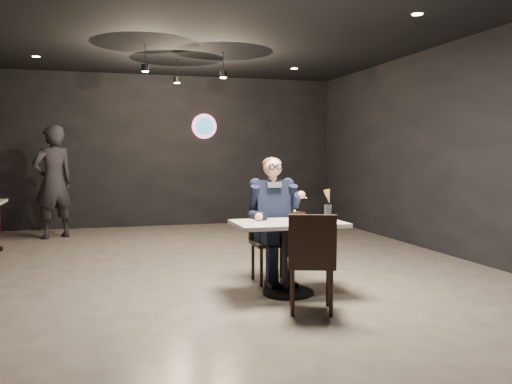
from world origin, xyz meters
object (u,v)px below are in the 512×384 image
object	(u,v)px
chair_far	(272,241)
passerby	(53,182)
main_table	(288,258)
sundae_glass	(328,213)
seated_man	(272,218)
chair_near	(311,261)

from	to	relation	value
chair_far	passerby	xyz separation A→B (m)	(-2.60, 4.08, 0.50)
chair_far	main_table	bearing A→B (deg)	-90.00
main_table	passerby	size ratio (longest dim) A/B	0.57
sundae_glass	seated_man	bearing A→B (deg)	123.06
main_table	passerby	distance (m)	5.35
chair_far	seated_man	distance (m)	0.26
main_table	sundae_glass	distance (m)	0.62
main_table	sundae_glass	bearing A→B (deg)	-10.12
chair_far	sundae_glass	size ratio (longest dim) A/B	5.38
seated_man	chair_far	bearing A→B (deg)	0.00
seated_man	main_table	bearing A→B (deg)	-90.00
chair_near	sundae_glass	xyz separation A→B (m)	(0.41, 0.56, 0.38)
chair_far	passerby	distance (m)	4.87
main_table	chair_far	size ratio (longest dim) A/B	1.20
chair_near	seated_man	size ratio (longest dim) A/B	0.64
main_table	chair_near	distance (m)	0.63
seated_man	sundae_glass	size ratio (longest dim) A/B	8.42
main_table	chair_near	xyz separation A→B (m)	(0.00, -0.63, 0.09)
main_table	seated_man	xyz separation A→B (m)	(0.00, 0.55, 0.34)
chair_near	passerby	size ratio (longest dim) A/B	0.48
chair_near	seated_man	xyz separation A→B (m)	(0.00, 1.18, 0.26)
passerby	chair_near	bearing A→B (deg)	87.70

